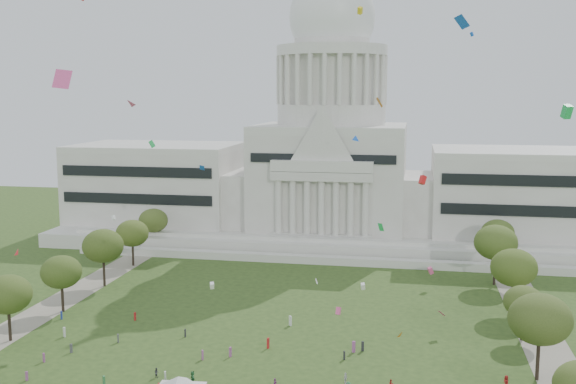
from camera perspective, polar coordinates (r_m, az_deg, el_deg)
capitol at (r=202.32m, az=3.63°, el=2.29°), size 160.00×64.50×91.30m
path_left at (r=143.80m, az=-20.64°, el=-9.84°), size 8.00×160.00×0.04m
path_right at (r=126.10m, az=21.11°, el=-12.44°), size 8.00×160.00×0.04m
row_tree_l_2 at (r=129.63m, az=-22.64°, el=-8.01°), size 8.42×8.42×11.97m
row_tree_r_2 at (r=110.61m, az=20.56°, el=-10.05°), size 9.55×9.55×13.58m
row_tree_l_3 at (r=142.83m, az=-18.65°, el=-6.44°), size 8.12×8.12×11.55m
row_tree_r_3 at (r=127.46m, az=19.31°, el=-8.77°), size 7.01×7.01×9.98m
row_tree_l_4 at (r=158.44m, az=-15.39°, el=-4.42°), size 9.29×9.29×13.21m
row_tree_r_4 at (r=141.76m, az=18.58°, el=-6.09°), size 9.19×9.19×13.06m
row_tree_l_5 at (r=175.56m, az=-13.05°, el=-3.43°), size 8.33×8.33×11.85m
row_tree_r_5 at (r=160.92m, az=17.18°, el=-4.10°), size 9.82×9.82×13.96m
row_tree_l_6 at (r=192.59m, az=-11.33°, el=-2.38°), size 8.19×8.19×11.64m
row_tree_r_6 at (r=178.94m, az=17.33°, el=-3.34°), size 8.42×8.42×11.97m
event_tent at (r=97.50m, az=-9.27°, el=-15.72°), size 9.92×9.92×5.13m
person_0 at (r=108.94m, az=17.99°, el=-15.06°), size 1.03×1.20×2.07m
person_2 at (r=104.97m, az=8.72°, el=-15.81°), size 0.90×0.80×1.57m
person_4 at (r=103.56m, az=-1.11°, el=-15.96°), size 0.82×1.20×1.88m
person_5 at (r=106.53m, az=-8.07°, el=-15.29°), size 1.44×2.01×2.02m
person_8 at (r=109.74m, az=-11.07°, el=-14.77°), size 0.88×0.75×1.55m
person_10 at (r=105.98m, az=4.89°, el=-15.44°), size 0.90×1.16×1.76m
distant_crowd at (r=114.74m, az=-8.64°, el=-13.61°), size 62.45×38.52×1.95m
kite_swarm at (r=101.10m, az=-2.11°, el=-0.12°), size 84.54×97.80×60.14m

